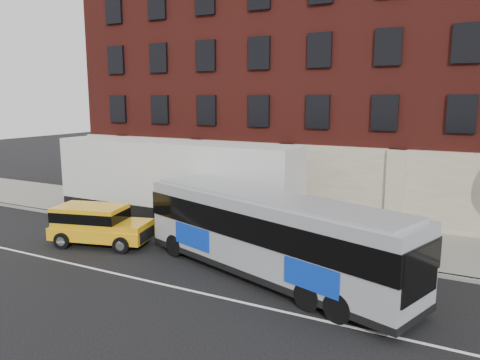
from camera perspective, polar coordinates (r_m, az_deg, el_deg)
The scene contains 9 objects.
ground at distance 17.20m, azimuth -10.08°, elevation -13.07°, with size 120.00×120.00×0.00m, color black.
sidewalk at distance 24.47m, azimuth 2.98°, elevation -5.70°, with size 60.00×6.00×0.15m, color gray.
kerb at distance 21.90m, azimuth -0.35°, elevation -7.59°, with size 60.00×0.25×0.15m, color gray.
lane_line at distance 17.56m, azimuth -9.06°, elevation -12.52°, with size 60.00×0.12×0.01m, color white.
building at distance 30.95m, azimuth 9.40°, elevation 11.53°, with size 30.00×12.10×15.00m.
sign_pole at distance 26.61m, azimuth -16.57°, elevation -1.77°, with size 0.30×0.20×2.50m.
city_bus at distance 17.42m, azimuth 3.62°, elevation -6.47°, with size 11.82×6.05×3.19m.
yellow_suv at distance 22.50m, azimuth -17.07°, elevation -4.99°, with size 4.88×2.94×1.82m.
shipping_container at distance 24.57m, azimuth -7.96°, elevation -0.59°, with size 13.44×2.90×4.48m.
Camera 1 is at (9.85, -12.40, 6.70)m, focal length 34.99 mm.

